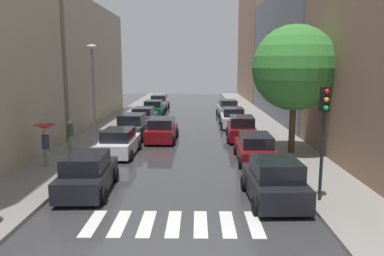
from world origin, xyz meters
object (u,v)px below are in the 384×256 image
pedestrian_far_side (45,135)px  parked_car_right_fifth (228,109)px  parked_car_right_nearest (274,182)px  parked_car_right_fourth (233,118)px  car_midroad (162,130)px  pedestrian_foreground (71,135)px  parked_car_left_fifth (154,109)px  parked_car_right_third (241,129)px  lamp_post_left (93,89)px  parked_car_left_fourth (144,116)px  parked_car_left_nearest (87,174)px  traffic_light_right_corner (324,119)px  street_tree_right (295,68)px  parked_car_left_sixth (159,103)px  parked_car_left_third (132,127)px  parked_car_left_second (119,143)px  parked_car_right_second (255,148)px

pedestrian_far_side → parked_car_right_fifth: bearing=17.6°
parked_car_right_nearest → parked_car_right_fourth: parked_car_right_nearest is taller
car_midroad → pedestrian_foreground: bearing=127.6°
parked_car_left_fifth → parked_car_right_nearest: (7.53, -25.15, 0.03)m
parked_car_right_third → lamp_post_left: 10.52m
parked_car_left_fourth → car_midroad: car_midroad is taller
parked_car_left_nearest → parked_car_left_fifth: 24.11m
traffic_light_right_corner → parked_car_right_nearest: bearing=173.0°
parked_car_left_fourth → pedestrian_foreground: size_ratio=2.30×
parked_car_right_fifth → car_midroad: size_ratio=0.97×
street_tree_right → parked_car_left_nearest: bearing=-145.7°
parked_car_right_nearest → traffic_light_right_corner: traffic_light_right_corner is taller
parked_car_right_fourth → street_tree_right: 11.16m
parked_car_left_sixth → parked_car_right_fifth: (7.63, -6.80, 0.03)m
parked_car_right_nearest → street_tree_right: (2.56, 7.93, 4.27)m
parked_car_left_fifth → parked_car_right_fourth: parked_car_right_fourth is taller
parked_car_left_third → parked_car_left_fourth: size_ratio=0.98×
street_tree_right → parked_car_right_fourth: bearing=104.3°
parked_car_left_fifth → pedestrian_foreground: bearing=169.6°
car_midroad → parked_car_left_second: bearing=155.1°
parked_car_left_nearest → parked_car_left_second: 6.62m
parked_car_left_fourth → parked_car_right_nearest: 20.80m
parked_car_right_third → pedestrian_far_side: pedestrian_far_side is taller
parked_car_left_sixth → lamp_post_left: 22.53m
parked_car_left_nearest → pedestrian_far_side: size_ratio=2.09×
pedestrian_foreground → parked_car_right_fourth: bearing=70.7°
pedestrian_foreground → traffic_light_right_corner: 15.02m
parked_car_left_third → parked_car_left_fifth: (0.13, 12.24, -0.06)m
lamp_post_left → parked_car_left_second: bearing=-36.9°
parked_car_right_second → traffic_light_right_corner: (1.50, -6.51, 2.56)m
parked_car_left_fourth → parked_car_right_fourth: 7.88m
parked_car_right_fourth → pedestrian_far_side: bearing=141.5°
parked_car_right_third → parked_car_right_fifth: parked_car_right_fifth is taller
street_tree_right → pedestrian_far_side: bearing=-166.3°
parked_car_right_nearest → parked_car_left_third: bearing=28.5°
parked_car_right_fifth → traffic_light_right_corner: traffic_light_right_corner is taller
parked_car_right_third → pedestrian_far_side: 13.36m
parked_car_left_fifth → lamp_post_left: lamp_post_left is taller
parked_car_right_third → traffic_light_right_corner: (1.56, -12.70, 2.50)m
parked_car_left_fifth → pedestrian_far_side: (-3.16, -20.45, 0.96)m
parked_car_left_nearest → parked_car_left_third: 11.87m
parked_car_left_second → pedestrian_foreground: size_ratio=2.36×
car_midroad → street_tree_right: size_ratio=0.60×
parked_car_right_fifth → lamp_post_left: size_ratio=0.68×
car_midroad → parked_car_left_third: bearing=67.6°
parked_car_left_second → parked_car_left_third: parked_car_left_third is taller
parked_car_left_second → parked_car_left_fifth: (0.04, 17.49, 0.02)m
parked_car_left_second → street_tree_right: size_ratio=0.59×
parked_car_left_second → parked_car_right_third: bearing=-57.0°
parked_car_left_nearest → parked_car_left_sixth: (-0.01, 30.19, 0.02)m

